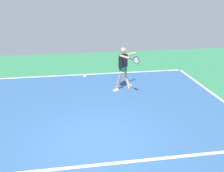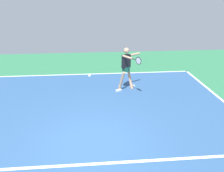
# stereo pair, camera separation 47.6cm
# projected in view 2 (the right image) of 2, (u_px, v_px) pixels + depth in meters

# --- Properties ---
(ground_plane) EXTENTS (21.03, 21.03, 0.00)m
(ground_plane) POSITION_uv_depth(u_px,v_px,m) (91.00, 143.00, 6.70)
(ground_plane) COLOR #2D754C
(court_surface) EXTENTS (10.08, 11.97, 0.00)m
(court_surface) POSITION_uv_depth(u_px,v_px,m) (91.00, 143.00, 6.70)
(court_surface) COLOR #2D5484
(court_surface) RESTS_ON ground_plane
(court_line_baseline_near) EXTENTS (10.08, 0.10, 0.01)m
(court_line_baseline_near) POSITION_uv_depth(u_px,v_px,m) (89.00, 74.00, 12.21)
(court_line_baseline_near) COLOR white
(court_line_baseline_near) RESTS_ON ground_plane
(court_line_service) EXTENTS (7.56, 0.10, 0.01)m
(court_line_service) POSITION_uv_depth(u_px,v_px,m) (92.00, 164.00, 5.87)
(court_line_service) COLOR white
(court_line_service) RESTS_ON ground_plane
(court_line_centre_mark) EXTENTS (0.10, 0.30, 0.01)m
(court_line_centre_mark) POSITION_uv_depth(u_px,v_px,m) (89.00, 75.00, 12.02)
(court_line_centre_mark) COLOR white
(court_line_centre_mark) RESTS_ON ground_plane
(tennis_player) EXTENTS (1.07, 1.40, 1.78)m
(tennis_player) POSITION_uv_depth(u_px,v_px,m) (127.00, 66.00, 9.97)
(tennis_player) COLOR tan
(tennis_player) RESTS_ON ground_plane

